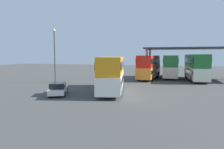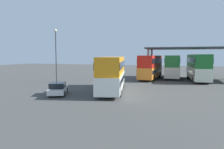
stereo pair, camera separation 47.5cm
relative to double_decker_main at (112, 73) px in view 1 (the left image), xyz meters
name	(u,v)px [view 1 (the left image)]	position (x,y,z in m)	size (l,w,h in m)	color
ground_plane	(116,97)	(1.44, -3.23, -2.23)	(140.00, 140.00, 0.00)	#424240
double_decker_main	(112,73)	(0.00, 0.00, 0.00)	(4.77, 10.83, 4.05)	white
parked_hatchback	(58,89)	(-4.84, -3.85, -1.56)	(3.09, 4.22, 1.35)	silver
double_decker_near_canopy	(149,66)	(2.41, 14.67, 0.08)	(3.07, 10.61, 4.22)	orange
double_decker_mid_row	(171,66)	(6.12, 17.90, 0.09)	(2.72, 10.46, 4.23)	silver
double_decker_far_right	(196,66)	(10.29, 14.83, 0.17)	(3.46, 11.13, 4.39)	silver
depot_canopy	(203,49)	(11.41, 16.00, 3.04)	(20.05, 7.55, 5.60)	#33353A
lamppost_tall	(55,49)	(-10.98, 5.11, 2.95)	(0.44, 0.44, 8.29)	#33353A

